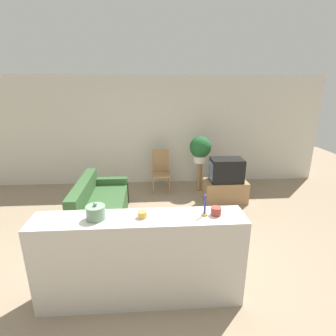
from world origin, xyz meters
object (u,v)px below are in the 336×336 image
couch (100,207)px  television (226,170)px  decorative_bowl (96,212)px  potted_plant (200,148)px  wooden_chair (161,169)px

couch → television: bearing=15.9°
decorative_bowl → potted_plant: bearing=62.0°
television → couch: bearing=-164.1°
decorative_bowl → television: bearing=50.2°
couch → potted_plant: (2.13, 1.38, 0.77)m
decorative_bowl → wooden_chair: bearing=76.1°
couch → decorative_bowl: decorative_bowl is taller
television → decorative_bowl: 3.50m
potted_plant → couch: bearing=-147.0°
couch → potted_plant: 2.65m
wooden_chair → decorative_bowl: decorative_bowl is taller
potted_plant → decorative_bowl: potted_plant is taller
potted_plant → wooden_chair: bearing=175.4°
couch → decorative_bowl: (0.36, -1.93, 0.88)m
wooden_chair → potted_plant: 1.07m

